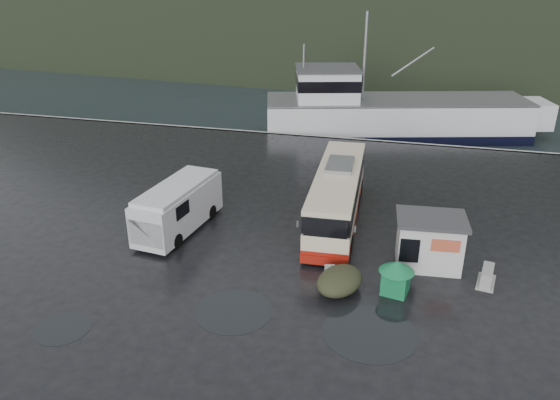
% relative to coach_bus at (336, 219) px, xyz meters
% --- Properties ---
extents(ground, '(160.00, 160.00, 0.00)m').
position_rel_coach_bus_xyz_m(ground, '(-2.24, -4.61, 0.00)').
color(ground, black).
rests_on(ground, ground).
extents(harbor_water, '(300.00, 180.00, 0.02)m').
position_rel_coach_bus_xyz_m(harbor_water, '(-2.24, 105.39, 0.00)').
color(harbor_water, black).
rests_on(harbor_water, ground).
extents(quay_edge, '(160.00, 0.60, 1.50)m').
position_rel_coach_bus_xyz_m(quay_edge, '(-2.24, 15.39, 0.00)').
color(quay_edge, '#999993').
rests_on(quay_edge, ground).
extents(coach_bus, '(3.28, 11.17, 3.12)m').
position_rel_coach_bus_xyz_m(coach_bus, '(0.00, 0.00, 0.00)').
color(coach_bus, beige).
rests_on(coach_bus, ground).
extents(white_van, '(2.97, 6.59, 2.66)m').
position_rel_coach_bus_xyz_m(white_van, '(-8.13, -3.32, 0.00)').
color(white_van, silver).
rests_on(white_van, ground).
extents(waste_bin_left, '(1.32, 1.32, 1.58)m').
position_rel_coach_bus_xyz_m(waste_bin_left, '(3.66, -6.76, 0.00)').
color(waste_bin_left, '#147140').
rests_on(waste_bin_left, ground).
extents(waste_bin_right, '(1.21, 1.21, 1.50)m').
position_rel_coach_bus_xyz_m(waste_bin_right, '(0.55, -3.86, 0.00)').
color(waste_bin_right, '#147140').
rests_on(waste_bin_right, ground).
extents(dome_tent, '(2.60, 3.04, 1.01)m').
position_rel_coach_bus_xyz_m(dome_tent, '(1.23, -7.20, 0.00)').
color(dome_tent, '#2E311D').
rests_on(dome_tent, ground).
extents(ticket_kiosk, '(3.44, 2.71, 2.54)m').
position_rel_coach_bus_xyz_m(ticket_kiosk, '(5.03, -3.92, 0.00)').
color(ticket_kiosk, silver).
rests_on(ticket_kiosk, ground).
extents(jersey_barrier_a, '(1.08, 1.62, 0.74)m').
position_rel_coach_bus_xyz_m(jersey_barrier_a, '(0.79, -6.97, 0.00)').
color(jersey_barrier_a, '#999993').
rests_on(jersey_barrier_a, ground).
extents(jersey_barrier_b, '(1.03, 1.64, 0.76)m').
position_rel_coach_bus_xyz_m(jersey_barrier_b, '(7.67, -5.00, 0.00)').
color(jersey_barrier_b, '#999993').
rests_on(jersey_barrier_b, ground).
extents(fishing_trawler, '(28.32, 13.01, 11.08)m').
position_rel_coach_bus_xyz_m(fishing_trawler, '(2.18, 21.80, 0.00)').
color(fishing_trawler, silver).
rests_on(fishing_trawler, ground).
extents(puddles, '(17.12, 16.36, 0.01)m').
position_rel_coach_bus_xyz_m(puddles, '(-0.01, -8.37, 0.01)').
color(puddles, black).
rests_on(puddles, ground).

